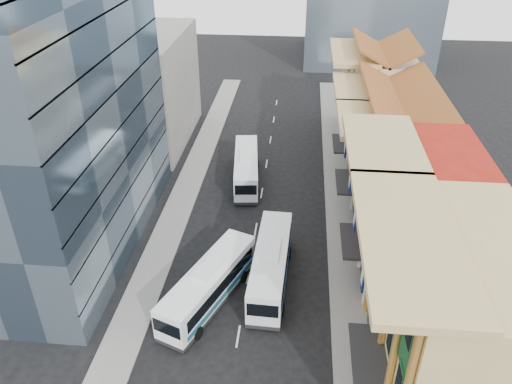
# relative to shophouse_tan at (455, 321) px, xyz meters

# --- Properties ---
(sidewalk_right) EXTENTS (3.00, 90.00, 0.15)m
(sidewalk_right) POSITION_rel_shophouse_tan_xyz_m (-5.50, 17.00, -5.92)
(sidewalk_right) COLOR slate
(sidewalk_right) RESTS_ON ground
(sidewalk_left) EXTENTS (3.00, 90.00, 0.15)m
(sidewalk_left) POSITION_rel_shophouse_tan_xyz_m (-22.50, 17.00, -5.92)
(sidewalk_left) COLOR slate
(sidewalk_left) RESTS_ON ground
(shophouse_tan) EXTENTS (8.00, 14.00, 12.00)m
(shophouse_tan) POSITION_rel_shophouse_tan_xyz_m (0.00, 0.00, 0.00)
(shophouse_tan) COLOR tan
(shophouse_tan) RESTS_ON ground
(shophouse_red) EXTENTS (8.00, 10.00, 12.00)m
(shophouse_red) POSITION_rel_shophouse_tan_xyz_m (0.00, 12.00, 0.00)
(shophouse_red) COLOR #9D1E11
(shophouse_red) RESTS_ON ground
(shophouse_cream_near) EXTENTS (8.00, 9.00, 10.00)m
(shophouse_cream_near) POSITION_rel_shophouse_tan_xyz_m (0.00, 21.50, -1.00)
(shophouse_cream_near) COLOR beige
(shophouse_cream_near) RESTS_ON ground
(shophouse_cream_mid) EXTENTS (8.00, 9.00, 10.00)m
(shophouse_cream_mid) POSITION_rel_shophouse_tan_xyz_m (0.00, 30.50, -1.00)
(shophouse_cream_mid) COLOR beige
(shophouse_cream_mid) RESTS_ON ground
(shophouse_cream_far) EXTENTS (8.00, 12.00, 11.00)m
(shophouse_cream_far) POSITION_rel_shophouse_tan_xyz_m (0.00, 41.00, -0.50)
(shophouse_cream_far) COLOR beige
(shophouse_cream_far) RESTS_ON ground
(office_tower) EXTENTS (12.00, 26.00, 30.00)m
(office_tower) POSITION_rel_shophouse_tan_xyz_m (-31.00, 14.00, 9.00)
(office_tower) COLOR #43586B
(office_tower) RESTS_ON ground
(office_block_far) EXTENTS (10.00, 18.00, 14.00)m
(office_block_far) POSITION_rel_shophouse_tan_xyz_m (-30.00, 37.00, 1.00)
(office_block_far) COLOR gray
(office_block_far) RESTS_ON ground
(bus_left_near) EXTENTS (6.68, 11.60, 3.66)m
(bus_left_near) POSITION_rel_shophouse_tan_xyz_m (-16.77, 6.52, -4.17)
(bus_left_near) COLOR white
(bus_left_near) RESTS_ON ground
(bus_left_far) EXTENTS (3.79, 11.49, 3.62)m
(bus_left_far) POSITION_rel_shophouse_tan_xyz_m (-16.00, 26.51, -4.19)
(bus_left_far) COLOR white
(bus_left_far) RESTS_ON ground
(bus_right) EXTENTS (3.18, 11.82, 3.76)m
(bus_right) POSITION_rel_shophouse_tan_xyz_m (-12.00, 9.42, -4.12)
(bus_right) COLOR white
(bus_right) RESTS_ON ground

